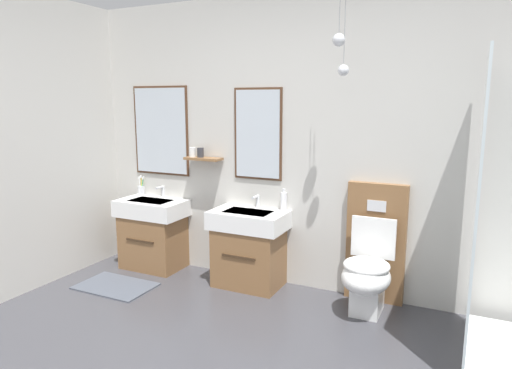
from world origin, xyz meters
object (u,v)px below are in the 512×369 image
object	(u,v)px
soap_dispenser	(284,201)
toilet	(371,264)
vanity_sink_left	(154,232)
vanity_sink_right	(249,246)
toothbrush_cup	(141,189)

from	to	relation	value
soap_dispenser	toilet	bearing A→B (deg)	-11.74
vanity_sink_left	vanity_sink_right	size ratio (longest dim) A/B	1.00
vanity_sink_left	toilet	bearing A→B (deg)	-0.47
vanity_sink_left	soap_dispenser	size ratio (longest dim) A/B	3.50
vanity_sink_left	vanity_sink_right	distance (m)	1.07
vanity_sink_left	toothbrush_cup	xyz separation A→B (m)	(-0.25, 0.14, 0.39)
vanity_sink_left	vanity_sink_right	bearing A→B (deg)	0.00
vanity_sink_left	toilet	distance (m)	2.16
toilet	vanity_sink_left	bearing A→B (deg)	179.53
vanity_sink_right	soap_dispenser	size ratio (longest dim) A/B	3.50
vanity_sink_right	toilet	world-z (taller)	toilet
vanity_sink_left	toilet	world-z (taller)	toilet
toilet	soap_dispenser	bearing A→B (deg)	168.26
toilet	soap_dispenser	xyz separation A→B (m)	(-0.82, 0.17, 0.40)
toilet	toothbrush_cup	size ratio (longest dim) A/B	4.84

